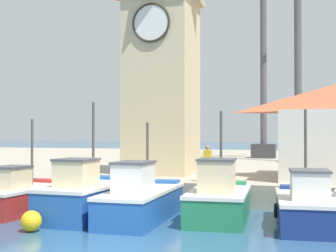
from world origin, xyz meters
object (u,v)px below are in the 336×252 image
Objects in this scene: fishing_boat_left_outer at (23,196)px; fishing_boat_center at (219,200)px; fishing_boat_mid_left at (141,200)px; port_crane_far at (265,72)px; clock_tower at (162,48)px; fishing_boat_left_inner at (86,197)px; fishing_boat_mid_right at (307,207)px; port_crane_near at (299,72)px; dock_worker_near_tower at (208,163)px; mooring_buoy at (31,221)px.

fishing_boat_center reaches higher than fishing_boat_left_outer.
port_crane_far is at bearing 85.14° from fishing_boat_mid_left.
fishing_boat_mid_left is 0.37× the size of clock_tower.
fishing_boat_left_inner is 2.13m from fishing_boat_mid_left.
port_crane_near reaches higher than fishing_boat_mid_right.
fishing_boat_left_inner is 0.26× the size of port_crane_near.
dock_worker_near_tower is at bearing -47.45° from clock_tower.
port_crane_near reaches higher than fishing_boat_center.
clock_tower is at bearing -118.51° from port_crane_near.
fishing_boat_mid_right is 7.00× the size of mooring_buoy.
fishing_boat_left_inner is 5.87m from dock_worker_near_tower.
port_crane_far is 29.71m from mooring_buoy.
fishing_boat_mid_left is 26.57m from port_crane_far.
fishing_boat_left_inner reaches higher than dock_worker_near_tower.
port_crane_far is (-2.95, 5.06, 0.75)m from port_crane_near.
fishing_boat_center is (7.77, 0.67, 0.09)m from fishing_boat_left_outer.
mooring_buoy is (-7.81, -23.10, -7.40)m from port_crane_near.
clock_tower is at bearing 102.16° from fishing_boat_mid_left.
fishing_boat_mid_left is 0.30× the size of port_crane_near.
fishing_boat_center is 25.67m from port_crane_far.
port_crane_far is 28.71× the size of mooring_buoy.
port_crane_near is at bearing 63.15° from fishing_boat_left_outer.
fishing_boat_left_outer is at bearing -116.85° from port_crane_near.
fishing_boat_left_inner is 2.75m from mooring_buoy.
clock_tower is at bearing 84.47° from mooring_buoy.
fishing_boat_left_inner is at bearing -93.19° from clock_tower.
fishing_boat_left_outer is 7.87m from dock_worker_near_tower.
dock_worker_near_tower is (-0.61, -21.05, -6.64)m from port_crane_far.
clock_tower is 0.73× the size of port_crane_far.
fishing_boat_mid_right is at bearing -44.06° from clock_tower.
fishing_boat_left_outer is 0.31× the size of clock_tower.
fishing_boat_left_outer is 3.84m from mooring_buoy.
port_crane_near reaches higher than fishing_boat_left_outer.
fishing_boat_center reaches higher than dock_worker_near_tower.
fishing_boat_mid_left is 4.68m from dock_worker_near_tower.
fishing_boat_mid_left is 2.83m from fishing_boat_center.
port_crane_near is 5.90m from port_crane_far.
fishing_boat_left_inner is at bearing -129.46° from dock_worker_near_tower.
fishing_boat_mid_left is 1.11× the size of fishing_boat_mid_right.
mooring_buoy is (-4.86, -28.15, -8.15)m from port_crane_far.
fishing_boat_left_outer is at bearing -177.90° from fishing_boat_mid_right.
fishing_boat_left_inner is at bearing -174.99° from fishing_boat_mid_left.
dock_worker_near_tower is (6.62, 4.09, 1.20)m from fishing_boat_left_outer.
fishing_boat_mid_right reaches higher than fishing_boat_mid_left.
fishing_boat_mid_left is at bearing -174.32° from fishing_boat_mid_right.
mooring_buoy is at bearing -99.80° from port_crane_far.
fishing_boat_center is 0.23× the size of port_crane_far.
clock_tower reaches higher than fishing_boat_mid_left.
clock_tower is 17.97m from port_crane_far.
clock_tower reaches higher than fishing_boat_mid_right.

